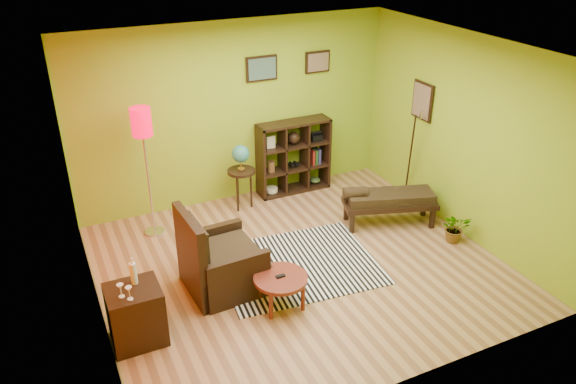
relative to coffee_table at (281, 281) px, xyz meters
name	(u,v)px	position (x,y,z in m)	size (l,w,h in m)	color
ground	(299,265)	(0.55, 0.62, -0.33)	(5.00, 5.00, 0.00)	tan
room_shell	(293,138)	(0.46, 0.64, 1.47)	(5.04, 4.54, 2.82)	#8CB020
zebra_rug	(298,265)	(0.54, 0.64, -0.33)	(2.03, 1.62, 0.01)	white
coffee_table	(281,281)	(0.00, 0.00, 0.00)	(0.63, 0.63, 0.41)	maroon
armchair	(219,265)	(-0.54, 0.62, 0.00)	(0.95, 0.95, 1.09)	black
side_cabinet	(136,314)	(-1.65, 0.11, 0.00)	(0.56, 0.51, 0.98)	black
floor_lamp	(143,134)	(-0.96, 2.27, 1.19)	(0.28, 0.28, 1.88)	silver
globe_table	(241,161)	(0.47, 2.45, 0.46)	(0.43, 0.43, 1.04)	black
cube_shelf	(294,157)	(1.47, 2.65, 0.27)	(1.20, 0.35, 1.20)	black
bench	(387,200)	(2.21, 1.06, 0.07)	(1.44, 0.89, 0.63)	black
potted_plant	(455,231)	(2.80, 0.24, -0.17)	(0.38, 0.42, 0.33)	#26661E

